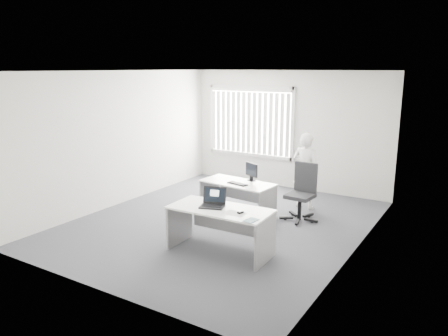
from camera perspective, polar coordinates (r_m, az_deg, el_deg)
The scene contains 18 objects.
ground at distance 8.29m, azimuth -0.39°, elevation -7.16°, with size 6.00×6.00×0.00m, color #4D4C53.
wall_back at distance 10.55m, azimuth 8.32°, elevation 4.92°, with size 5.00×0.02×2.80m, color beige.
wall_front at distance 5.67m, azimuth -16.74°, elevation -2.47°, with size 5.00×0.02×2.80m, color beige.
wall_left at distance 9.47m, azimuth -13.35°, elevation 3.79°, with size 0.02×6.00×2.80m, color beige.
wall_right at distance 6.95m, azimuth 17.34°, elevation 0.28°, with size 0.02×6.00×2.80m, color beige.
ceiling at distance 7.79m, azimuth -0.42°, elevation 12.57°, with size 5.00×6.00×0.02m, color white.
window at distance 10.93m, azimuth 3.42°, elevation 6.10°, with size 2.32×0.06×1.76m, color #BABAB5.
blinds at distance 10.88m, azimuth 3.27°, elevation 5.91°, with size 2.20×0.10×1.50m, color silver, non-canonical shape.
desk_near at distance 6.86m, azimuth -0.51°, elevation -6.89°, with size 1.62×0.80×0.73m.
desk_far at distance 8.63m, azimuth 1.77°, elevation -3.04°, with size 1.51×0.81×0.66m.
office_chair at distance 8.51m, azimuth 10.02°, elevation -4.43°, with size 0.66×0.66×1.09m.
person at distance 9.09m, azimuth 10.60°, elevation -0.37°, with size 0.58×0.38×1.58m, color silver.
laptop at distance 6.80m, azimuth -1.58°, elevation -3.98°, with size 0.37×0.33×0.29m, color black, non-canonical shape.
paper_sheet at distance 6.56m, azimuth 1.42°, elevation -5.93°, with size 0.32×0.23×0.00m, color silver.
mouse at distance 6.56m, azimuth 2.16°, elevation -5.75°, with size 0.06×0.10×0.04m, color silver, non-canonical shape.
booklet at distance 6.27m, azimuth 3.54°, elevation -6.83°, with size 0.15×0.21×0.01m, color white.
keyboard at distance 8.43m, azimuth 1.79°, elevation -2.06°, with size 0.42×0.14×0.02m, color black.
monitor at distance 8.66m, azimuth 3.61°, elevation -0.51°, with size 0.36×0.11×0.36m, color black, non-canonical shape.
Camera 1 is at (4.14, -6.59, 2.86)m, focal length 35.00 mm.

